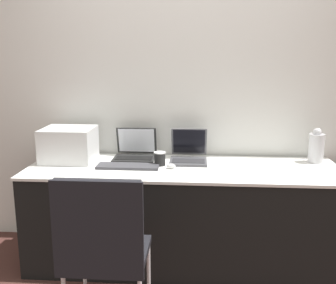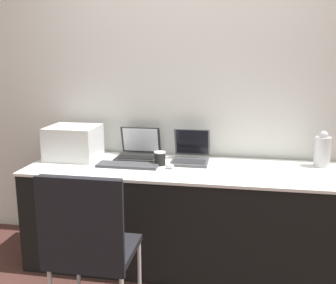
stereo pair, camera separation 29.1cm
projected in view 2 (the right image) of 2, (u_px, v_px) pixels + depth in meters
name	position (u px, v px, depth m)	size (l,w,h in m)	color
wall_back	(191.00, 89.00, 3.18)	(8.00, 0.05, 2.60)	silver
table	(183.00, 215.00, 2.98)	(2.31, 0.73, 0.76)	black
printer	(73.00, 141.00, 3.13)	(0.39, 0.35, 0.26)	silver
laptop_left	(138.00, 151.00, 3.17)	(0.33, 0.29, 0.24)	black
laptop_right	(190.00, 155.00, 3.05)	(0.28, 0.34, 0.24)	#4C4C51
external_keyboard	(128.00, 165.00, 2.92)	(0.46, 0.15, 0.02)	#3D3D42
coffee_cup	(160.00, 158.00, 2.95)	(0.09, 0.09, 0.10)	black
mouse	(170.00, 166.00, 2.86)	(0.07, 0.04, 0.04)	silver
metal_pitcher	(323.00, 151.00, 2.90)	(0.12, 0.12, 0.27)	silver
chair	(88.00, 237.00, 2.16)	(0.47, 0.44, 0.95)	black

